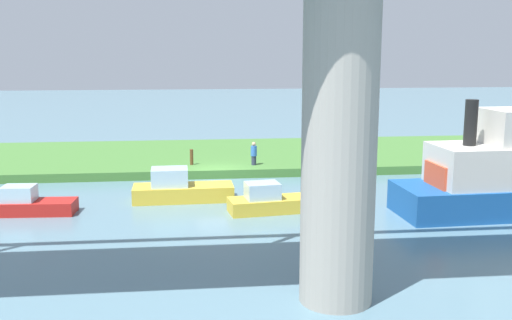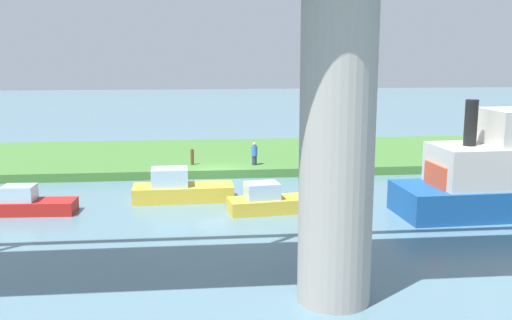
# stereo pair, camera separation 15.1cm
# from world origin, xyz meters

# --- Properties ---
(ground_plane) EXTENTS (160.00, 160.00, 0.00)m
(ground_plane) POSITION_xyz_m (0.00, 0.00, 0.00)
(ground_plane) COLOR slate
(grassy_bank) EXTENTS (80.00, 12.00, 0.50)m
(grassy_bank) POSITION_xyz_m (0.00, -6.00, 0.25)
(grassy_bank) COLOR #427533
(grassy_bank) RESTS_ON ground
(bridge_pylon) EXTENTS (2.12, 2.12, 10.10)m
(bridge_pylon) POSITION_xyz_m (-2.74, 17.02, 5.05)
(bridge_pylon) COLOR #9E998E
(bridge_pylon) RESTS_ON ground
(person_on_bank) EXTENTS (0.44, 0.44, 1.39)m
(person_on_bank) POSITION_xyz_m (-2.29, -1.42, 1.20)
(person_on_bank) COLOR #2D334C
(person_on_bank) RESTS_ON grassy_bank
(mooring_post) EXTENTS (0.20, 0.20, 0.94)m
(mooring_post) POSITION_xyz_m (1.41, -1.90, 0.97)
(mooring_post) COLOR brown
(mooring_post) RESTS_ON grassy_bank
(pontoon_yellow) EXTENTS (3.95, 1.59, 1.29)m
(pontoon_yellow) POSITION_xyz_m (8.75, 6.36, 0.46)
(pontoon_yellow) COLOR red
(pontoon_yellow) RESTS_ON ground
(motorboat_red) EXTENTS (4.91, 1.84, 1.62)m
(motorboat_red) POSITION_xyz_m (2.00, 4.69, 0.58)
(motorboat_red) COLOR gold
(motorboat_red) RESTS_ON ground
(houseboat_blue) EXTENTS (4.28, 2.00, 1.37)m
(houseboat_blue) POSITION_xyz_m (-2.16, 7.21, 0.49)
(houseboat_blue) COLOR gold
(houseboat_blue) RESTS_ON ground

